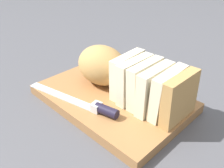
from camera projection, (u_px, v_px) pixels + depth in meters
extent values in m
plane|color=#4C4C51|center=(112.00, 102.00, 0.63)|extent=(3.00, 3.00, 0.00)
cube|color=#9E6B3D|center=(112.00, 98.00, 0.63)|extent=(0.39, 0.27, 0.03)
ellipsoid|color=tan|center=(102.00, 65.00, 0.65)|extent=(0.15, 0.12, 0.11)
cube|color=beige|center=(127.00, 75.00, 0.60)|extent=(0.04, 0.11, 0.11)
cube|color=beige|center=(135.00, 80.00, 0.58)|extent=(0.03, 0.11, 0.11)
cube|color=beige|center=(145.00, 84.00, 0.56)|extent=(0.04, 0.11, 0.11)
cube|color=beige|center=(155.00, 89.00, 0.54)|extent=(0.03, 0.11, 0.11)
cube|color=beige|center=(167.00, 93.00, 0.53)|extent=(0.04, 0.11, 0.11)
cube|color=tan|center=(180.00, 98.00, 0.51)|extent=(0.03, 0.11, 0.11)
cube|color=silver|center=(62.00, 96.00, 0.61)|extent=(0.21, 0.07, 0.00)
cylinder|color=black|center=(106.00, 111.00, 0.54)|extent=(0.06, 0.04, 0.02)
cube|color=silver|center=(96.00, 107.00, 0.55)|extent=(0.03, 0.03, 0.02)
sphere|color=#996633|center=(119.00, 103.00, 0.58)|extent=(0.00, 0.00, 0.00)
sphere|color=#996633|center=(140.00, 105.00, 0.57)|extent=(0.01, 0.01, 0.01)
sphere|color=#996633|center=(124.00, 107.00, 0.56)|extent=(0.01, 0.01, 0.01)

